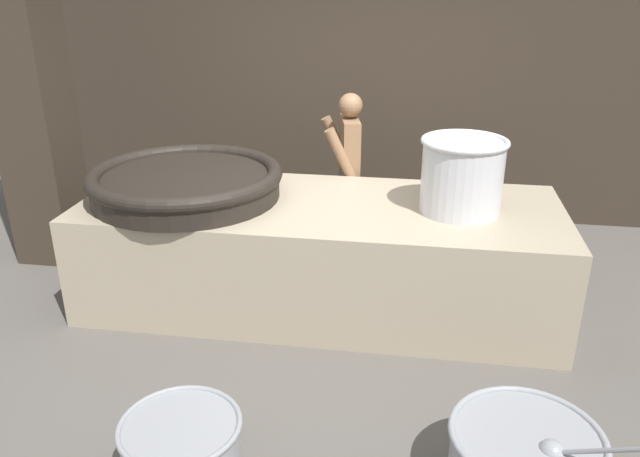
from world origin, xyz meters
TOP-DOWN VIEW (x-y plane):
  - ground_plane at (0.00, 0.00)m, footprint 60.00×60.00m
  - back_wall at (0.00, 2.25)m, footprint 8.44×0.24m
  - support_pillar at (-2.67, 0.53)m, footprint 0.53×0.53m
  - hearth_platform at (0.00, 0.00)m, footprint 3.77×1.43m
  - giant_wok_near at (-1.08, -0.04)m, footprint 1.55×1.55m
  - stock_pot at (1.07, -0.01)m, footprint 0.64×0.64m
  - cook at (0.11, 0.99)m, footprint 0.43×0.61m
  - prep_bowl_meat at (-0.41, -2.10)m, footprint 0.65×0.65m

SIDE VIEW (x-z plane):
  - ground_plane at x=0.00m, z-range 0.00..0.00m
  - prep_bowl_meat at x=-0.41m, z-range 0.02..0.42m
  - hearth_platform at x=0.00m, z-range 0.00..0.88m
  - cook at x=0.11m, z-range 0.06..1.63m
  - giant_wok_near at x=-1.08m, z-range 0.89..1.14m
  - stock_pot at x=1.07m, z-range 0.89..1.46m
  - back_wall at x=0.00m, z-range 0.00..4.07m
  - support_pillar at x=-2.67m, z-range 0.00..4.07m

